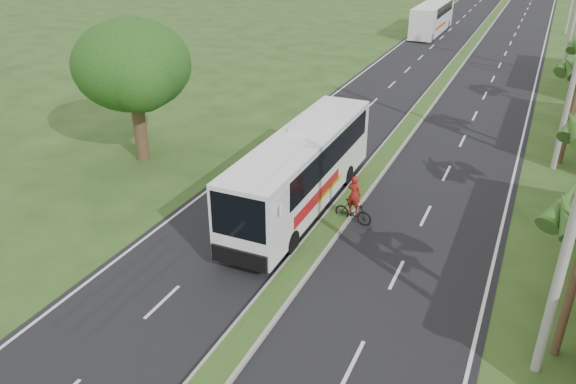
% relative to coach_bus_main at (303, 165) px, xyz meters
% --- Properties ---
extents(ground, '(180.00, 180.00, 0.00)m').
position_rel_coach_bus_main_xyz_m(ground, '(1.86, -8.49, -2.09)').
color(ground, '#294519').
rests_on(ground, ground).
extents(road_asphalt, '(14.00, 160.00, 0.02)m').
position_rel_coach_bus_main_xyz_m(road_asphalt, '(1.86, 11.51, -2.08)').
color(road_asphalt, black).
rests_on(road_asphalt, ground).
extents(median_strip, '(1.20, 160.00, 0.18)m').
position_rel_coach_bus_main_xyz_m(median_strip, '(1.86, 11.51, -1.99)').
color(median_strip, gray).
rests_on(median_strip, ground).
extents(lane_edge_left, '(0.12, 160.00, 0.01)m').
position_rel_coach_bus_main_xyz_m(lane_edge_left, '(-4.84, 11.51, -2.09)').
color(lane_edge_left, silver).
rests_on(lane_edge_left, ground).
extents(lane_edge_right, '(0.12, 160.00, 0.01)m').
position_rel_coach_bus_main_xyz_m(lane_edge_right, '(8.56, 11.51, -2.09)').
color(lane_edge_right, silver).
rests_on(lane_edge_right, ground).
extents(shade_tree, '(6.30, 6.00, 7.54)m').
position_rel_coach_bus_main_xyz_m(shade_tree, '(-10.25, 1.53, 2.94)').
color(shade_tree, '#473321').
rests_on(shade_tree, ground).
extents(coach_bus_main, '(2.60, 11.78, 3.80)m').
position_rel_coach_bus_main_xyz_m(coach_bus_main, '(0.00, 0.00, 0.00)').
color(coach_bus_main, white).
rests_on(coach_bus_main, ground).
extents(coach_bus_far, '(2.53, 11.09, 3.22)m').
position_rel_coach_bus_main_xyz_m(coach_bus_far, '(-3.23, 43.41, -0.26)').
color(coach_bus_far, white).
rests_on(coach_bus_far, ground).
extents(motorcyclist, '(1.82, 0.76, 2.25)m').
position_rel_coach_bus_main_xyz_m(motorcyclist, '(2.58, -0.41, -1.29)').
color(motorcyclist, black).
rests_on(motorcyclist, ground).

